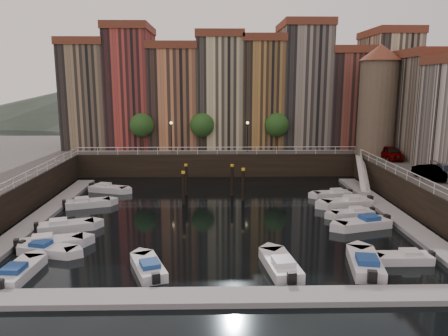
{
  "coord_description": "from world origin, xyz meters",
  "views": [
    {
      "loc": [
        -0.39,
        -39.95,
        12.21
      ],
      "look_at": [
        0.61,
        4.0,
        3.55
      ],
      "focal_mm": 35.0,
      "sensor_mm": 36.0,
      "label": 1
    }
  ],
  "objects_px": {
    "corner_tower": "(378,99)",
    "boat_left_1": "(50,243)",
    "mooring_pilings": "(211,184)",
    "car_b": "(431,173)",
    "boat_left_0": "(47,250)",
    "gangway": "(363,171)",
    "car_a": "(392,154)",
    "car_c": "(448,173)",
    "boat_left_2": "(65,226)"
  },
  "relations": [
    {
      "from": "corner_tower",
      "to": "boat_left_1",
      "type": "height_order",
      "value": "corner_tower"
    },
    {
      "from": "boat_left_2",
      "to": "boat_left_0",
      "type": "bearing_deg",
      "value": -103.13
    },
    {
      "from": "boat_left_1",
      "to": "car_c",
      "type": "height_order",
      "value": "car_c"
    },
    {
      "from": "corner_tower",
      "to": "car_b",
      "type": "distance_m",
      "value": 15.57
    },
    {
      "from": "mooring_pilings",
      "to": "boat_left_2",
      "type": "relative_size",
      "value": 1.35
    },
    {
      "from": "mooring_pilings",
      "to": "boat_left_0",
      "type": "relative_size",
      "value": 1.45
    },
    {
      "from": "boat_left_2",
      "to": "car_a",
      "type": "height_order",
      "value": "car_a"
    },
    {
      "from": "gangway",
      "to": "boat_left_0",
      "type": "bearing_deg",
      "value": -146.11
    },
    {
      "from": "corner_tower",
      "to": "car_c",
      "type": "bearing_deg",
      "value": -82.05
    },
    {
      "from": "boat_left_2",
      "to": "car_c",
      "type": "xyz_separation_m",
      "value": [
        34.91,
        5.14,
        3.33
      ]
    },
    {
      "from": "boat_left_1",
      "to": "car_a",
      "type": "relative_size",
      "value": 1.06
    },
    {
      "from": "boat_left_1",
      "to": "boat_left_2",
      "type": "xyz_separation_m",
      "value": [
        -0.18,
        3.92,
        -0.01
      ]
    },
    {
      "from": "boat_left_2",
      "to": "car_b",
      "type": "height_order",
      "value": "car_b"
    },
    {
      "from": "corner_tower",
      "to": "boat_left_0",
      "type": "xyz_separation_m",
      "value": [
        -32.53,
        -24.4,
        -9.86
      ]
    },
    {
      "from": "boat_left_2",
      "to": "car_a",
      "type": "xyz_separation_m",
      "value": [
        33.79,
        15.83,
        3.43
      ]
    },
    {
      "from": "corner_tower",
      "to": "boat_left_1",
      "type": "distance_m",
      "value": 41.32
    },
    {
      "from": "corner_tower",
      "to": "boat_left_0",
      "type": "bearing_deg",
      "value": -143.13
    },
    {
      "from": "boat_left_0",
      "to": "boat_left_2",
      "type": "xyz_separation_m",
      "value": [
        -0.42,
        5.15,
        0.03
      ]
    },
    {
      "from": "boat_left_1",
      "to": "car_b",
      "type": "relative_size",
      "value": 1.25
    },
    {
      "from": "boat_left_0",
      "to": "car_a",
      "type": "bearing_deg",
      "value": 47.15
    },
    {
      "from": "corner_tower",
      "to": "car_a",
      "type": "distance_m",
      "value": 7.31
    },
    {
      "from": "boat_left_2",
      "to": "car_b",
      "type": "xyz_separation_m",
      "value": [
        33.27,
        5.13,
        3.29
      ]
    },
    {
      "from": "boat_left_0",
      "to": "boat_left_2",
      "type": "relative_size",
      "value": 0.93
    },
    {
      "from": "boat_left_1",
      "to": "boat_left_2",
      "type": "height_order",
      "value": "boat_left_1"
    },
    {
      "from": "corner_tower",
      "to": "car_b",
      "type": "height_order",
      "value": "corner_tower"
    },
    {
      "from": "mooring_pilings",
      "to": "car_a",
      "type": "relative_size",
      "value": 1.39
    },
    {
      "from": "gangway",
      "to": "car_c",
      "type": "xyz_separation_m",
      "value": [
        4.87,
        -9.61,
        1.78
      ]
    },
    {
      "from": "boat_left_0",
      "to": "car_c",
      "type": "height_order",
      "value": "car_c"
    },
    {
      "from": "boat_left_1",
      "to": "car_c",
      "type": "relative_size",
      "value": 1.03
    },
    {
      "from": "mooring_pilings",
      "to": "car_b",
      "type": "bearing_deg",
      "value": -12.64
    },
    {
      "from": "gangway",
      "to": "mooring_pilings",
      "type": "height_order",
      "value": "gangway"
    },
    {
      "from": "boat_left_0",
      "to": "car_a",
      "type": "height_order",
      "value": "car_a"
    },
    {
      "from": "corner_tower",
      "to": "car_b",
      "type": "bearing_deg",
      "value": -88.69
    },
    {
      "from": "boat_left_1",
      "to": "boat_left_2",
      "type": "distance_m",
      "value": 3.93
    },
    {
      "from": "corner_tower",
      "to": "car_c",
      "type": "xyz_separation_m",
      "value": [
        1.97,
        -14.11,
        -6.5
      ]
    },
    {
      "from": "mooring_pilings",
      "to": "boat_left_0",
      "type": "distance_m",
      "value": 19.13
    },
    {
      "from": "car_c",
      "to": "boat_left_1",
      "type": "bearing_deg",
      "value": -159.45
    },
    {
      "from": "corner_tower",
      "to": "gangway",
      "type": "distance_m",
      "value": 9.86
    },
    {
      "from": "gangway",
      "to": "car_b",
      "type": "relative_size",
      "value": 2.1
    },
    {
      "from": "corner_tower",
      "to": "boat_left_0",
      "type": "distance_m",
      "value": 41.84
    },
    {
      "from": "boat_left_0",
      "to": "boat_left_1",
      "type": "relative_size",
      "value": 0.91
    },
    {
      "from": "corner_tower",
      "to": "car_a",
      "type": "relative_size",
      "value": 2.96
    },
    {
      "from": "boat_left_0",
      "to": "boat_left_1",
      "type": "height_order",
      "value": "boat_left_1"
    },
    {
      "from": "car_a",
      "to": "car_c",
      "type": "distance_m",
      "value": 10.75
    },
    {
      "from": "corner_tower",
      "to": "car_a",
      "type": "height_order",
      "value": "corner_tower"
    },
    {
      "from": "gangway",
      "to": "mooring_pilings",
      "type": "bearing_deg",
      "value": -164.58
    },
    {
      "from": "mooring_pilings",
      "to": "car_b",
      "type": "relative_size",
      "value": 1.63
    },
    {
      "from": "boat_left_0",
      "to": "boat_left_1",
      "type": "xyz_separation_m",
      "value": [
        -0.24,
        1.22,
        0.04
      ]
    },
    {
      "from": "corner_tower",
      "to": "mooring_pilings",
      "type": "bearing_deg",
      "value": -155.56
    },
    {
      "from": "boat_left_1",
      "to": "car_c",
      "type": "distance_m",
      "value": 36.05
    }
  ]
}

